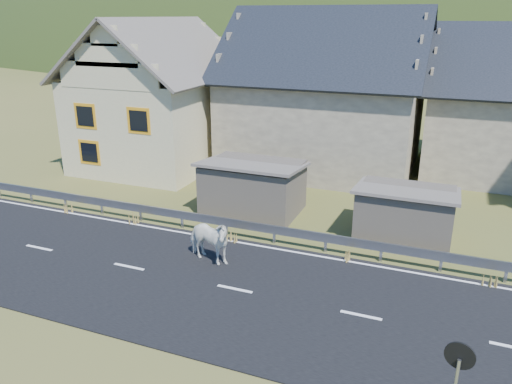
% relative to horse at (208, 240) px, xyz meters
% --- Properties ---
extents(ground, '(160.00, 160.00, 0.00)m').
position_rel_horse_xyz_m(ground, '(1.61, -1.36, -0.87)').
color(ground, '#3F491E').
rests_on(ground, ground).
extents(road, '(60.00, 7.00, 0.04)m').
position_rel_horse_xyz_m(road, '(1.61, -1.36, -0.85)').
color(road, black).
rests_on(road, ground).
extents(lane_markings, '(60.00, 6.60, 0.01)m').
position_rel_horse_xyz_m(lane_markings, '(1.61, -1.36, -0.83)').
color(lane_markings, silver).
rests_on(lane_markings, road).
extents(guardrail, '(28.10, 0.09, 0.75)m').
position_rel_horse_xyz_m(guardrail, '(1.61, 2.32, -0.31)').
color(guardrail, '#93969B').
rests_on(guardrail, ground).
extents(shed_left, '(4.30, 3.30, 2.40)m').
position_rel_horse_xyz_m(shed_left, '(-0.39, 5.14, 0.23)').
color(shed_left, '#5D5448').
rests_on(shed_left, ground).
extents(shed_right, '(3.80, 2.90, 2.20)m').
position_rel_horse_xyz_m(shed_right, '(6.11, 4.64, 0.13)').
color(shed_right, '#5D5448').
rests_on(shed_right, ground).
extents(house_cream, '(7.80, 9.80, 8.30)m').
position_rel_horse_xyz_m(house_cream, '(-8.39, 10.64, 3.49)').
color(house_cream, beige).
rests_on(house_cream, ground).
extents(house_stone_a, '(10.80, 9.80, 8.90)m').
position_rel_horse_xyz_m(house_stone_a, '(0.61, 13.64, 3.76)').
color(house_stone_a, tan).
rests_on(house_stone_a, ground).
extents(mountain, '(440.00, 280.00, 260.00)m').
position_rel_horse_xyz_m(mountain, '(6.61, 178.64, -20.87)').
color(mountain, black).
rests_on(mountain, ground).
extents(conifer_patch, '(76.00, 50.00, 28.00)m').
position_rel_horse_xyz_m(conifer_patch, '(-53.39, 108.64, 5.13)').
color(conifer_patch, black).
rests_on(conifer_patch, ground).
extents(horse, '(1.33, 2.12, 1.66)m').
position_rel_horse_xyz_m(horse, '(0.00, 0.00, 0.00)').
color(horse, white).
rests_on(horse, road).
extents(traffic_mirror, '(0.60, 0.21, 2.18)m').
position_rel_horse_xyz_m(traffic_mirror, '(8.09, -4.90, 0.73)').
color(traffic_mirror, '#93969B').
rests_on(traffic_mirror, ground).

